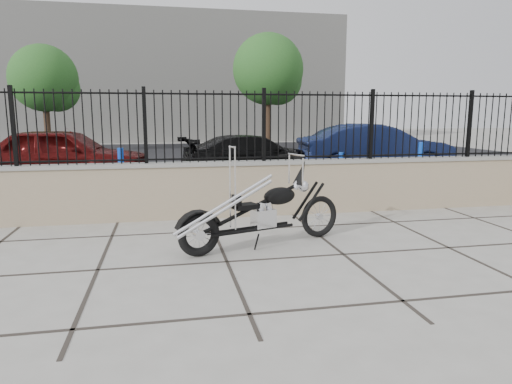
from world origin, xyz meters
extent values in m
plane|color=#99968E|center=(0.00, 0.00, 0.00)|extent=(90.00, 90.00, 0.00)
plane|color=black|center=(0.00, 12.50, 0.00)|extent=(30.00, 30.00, 0.00)
cube|color=gray|center=(0.00, 2.50, 0.48)|extent=(14.00, 0.36, 0.96)
cube|color=black|center=(0.00, 2.50, 1.56)|extent=(14.00, 0.08, 1.20)
cube|color=beige|center=(0.00, 26.50, 4.00)|extent=(22.00, 6.00, 8.00)
imported|color=#480A0A|center=(-3.20, 6.99, 0.72)|extent=(4.43, 2.23, 1.45)
imported|color=black|center=(1.78, 7.43, 0.59)|extent=(4.33, 2.42, 1.18)
imported|color=#0F1737|center=(5.40, 7.25, 0.74)|extent=(4.59, 1.89, 1.48)
cylinder|color=#0E32D8|center=(-1.62, 4.76, 0.53)|extent=(0.14, 0.14, 1.06)
cylinder|color=#0E34D9|center=(3.23, 4.50, 0.45)|extent=(0.11, 0.11, 0.91)
cylinder|color=#0E32D7|center=(5.47, 4.90, 0.54)|extent=(0.14, 0.14, 1.09)
cylinder|color=#382619|center=(-5.79, 16.61, 1.36)|extent=(0.27, 0.27, 2.72)
sphere|color=#345F23|center=(-5.79, 16.61, 3.44)|extent=(2.90, 2.90, 2.90)
cylinder|color=#382619|center=(4.34, 16.92, 1.60)|extent=(0.32, 0.32, 3.21)
sphere|color=#38702A|center=(4.34, 16.92, 4.07)|extent=(3.42, 3.42, 3.42)
camera|label=1|loc=(-0.69, -5.27, 1.78)|focal=32.00mm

